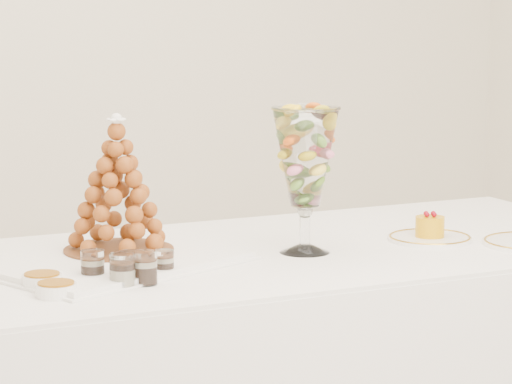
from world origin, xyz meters
TOP-DOWN VIEW (x-y plane):
  - lace_tray at (-0.32, 0.24)m, footprint 0.69×0.60m
  - macaron_vase at (0.17, 0.14)m, footprint 0.17×0.17m
  - cake_plate at (0.54, 0.12)m, footprint 0.22×0.22m
  - verrine_a at (-0.42, 0.10)m, footprint 0.07×0.07m
  - verrine_b at (-0.35, 0.04)m, footprint 0.06×0.06m
  - verrine_c at (-0.25, 0.07)m, footprint 0.05×0.05m
  - verrine_d at (-0.38, 0.01)m, footprint 0.06×0.06m
  - verrine_e at (-0.32, 0.02)m, footprint 0.07×0.07m
  - ramekin_back at (-0.54, 0.10)m, footprint 0.09×0.09m
  - ramekin_front at (-0.54, 0.01)m, footprint 0.09×0.09m
  - croquembouche at (-0.27, 0.30)m, footprint 0.28×0.28m
  - mousse_cake at (0.54, 0.12)m, footprint 0.08×0.08m

SIDE VIEW (x-z plane):
  - cake_plate at x=0.54m, z-range 0.84..0.85m
  - lace_tray at x=-0.32m, z-range 0.84..0.86m
  - ramekin_back at x=-0.54m, z-range 0.84..0.87m
  - ramekin_front at x=-0.54m, z-range 0.84..0.87m
  - verrine_c at x=-0.25m, z-range 0.84..0.91m
  - verrine_a at x=-0.42m, z-range 0.84..0.92m
  - verrine_b at x=-0.35m, z-range 0.84..0.92m
  - verrine_e at x=-0.32m, z-range 0.84..0.92m
  - mousse_cake at x=0.54m, z-range 0.85..0.92m
  - verrine_d at x=-0.38m, z-range 0.84..0.92m
  - croquembouche at x=-0.27m, z-range 0.86..1.20m
  - macaron_vase at x=0.17m, z-range 0.90..1.27m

